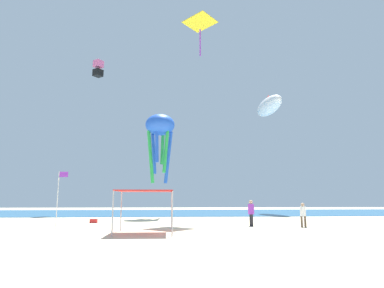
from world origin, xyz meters
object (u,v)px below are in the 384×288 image
(canopy_tent, at_px, (145,192))
(kite_octopus_blue, at_px, (160,128))
(banner_flag, at_px, (59,194))
(kite_inflatable_white, at_px, (269,106))
(cooler_box, at_px, (94,221))
(person_leftmost, at_px, (251,211))
(kite_box_pink, at_px, (98,69))
(person_near_tent, at_px, (303,213))
(kite_diamond_yellow, at_px, (200,24))

(canopy_tent, xyz_separation_m, kite_octopus_blue, (0.36, 15.46, 7.04))
(kite_octopus_blue, bearing_deg, banner_flag, -10.37)
(kite_inflatable_white, bearing_deg, cooler_box, 128.08)
(person_leftmost, height_order, kite_box_pink, kite_box_pink)
(kite_inflatable_white, bearing_deg, canopy_tent, 146.08)
(banner_flag, xyz_separation_m, cooler_box, (1.22, 5.07, -2.03))
(banner_flag, bearing_deg, kite_octopus_blue, 63.07)
(cooler_box, bearing_deg, kite_box_pink, 103.33)
(person_near_tent, height_order, banner_flag, banner_flag)
(person_leftmost, xyz_separation_m, kite_inflatable_white, (8.46, 21.57, 14.01))
(person_near_tent, bearing_deg, kite_inflatable_white, -117.97)
(canopy_tent, height_order, cooler_box, canopy_tent)
(kite_box_pink, bearing_deg, person_near_tent, 78.11)
(kite_octopus_blue, relative_size, kite_inflatable_white, 0.91)
(cooler_box, distance_m, kite_octopus_blue, 12.56)
(person_near_tent, height_order, kite_box_pink, kite_box_pink)
(cooler_box, distance_m, kite_inflatable_white, 30.60)
(person_leftmost, distance_m, kite_octopus_blue, 15.43)
(person_near_tent, relative_size, cooler_box, 2.83)
(person_near_tent, height_order, kite_octopus_blue, kite_octopus_blue)
(person_leftmost, distance_m, kite_diamond_yellow, 19.69)
(person_leftmost, distance_m, kite_inflatable_white, 27.07)
(canopy_tent, relative_size, person_leftmost, 1.74)
(canopy_tent, xyz_separation_m, person_near_tent, (10.47, 3.28, -1.30))
(canopy_tent, distance_m, banner_flag, 6.69)
(banner_flag, height_order, kite_inflatable_white, kite_inflatable_white)
(person_near_tent, bearing_deg, canopy_tent, 2.24)
(banner_flag, height_order, kite_octopus_blue, kite_octopus_blue)
(kite_diamond_yellow, bearing_deg, canopy_tent, -158.21)
(kite_inflatable_white, bearing_deg, banner_flag, 133.67)
(banner_flag, relative_size, kite_inflatable_white, 0.45)
(banner_flag, relative_size, kite_diamond_yellow, 0.97)
(banner_flag, relative_size, cooler_box, 6.40)
(banner_flag, bearing_deg, kite_inflatable_white, 46.50)
(cooler_box, distance_m, kite_diamond_yellow, 21.21)
(banner_flag, xyz_separation_m, kite_octopus_blue, (6.17, 12.15, 7.09))
(person_leftmost, bearing_deg, kite_octopus_blue, 27.69)
(kite_octopus_blue, bearing_deg, kite_diamond_yellow, 61.10)
(person_near_tent, height_order, kite_diamond_yellow, kite_diamond_yellow)
(person_near_tent, distance_m, kite_diamond_yellow, 20.92)
(canopy_tent, bearing_deg, kite_inflatable_white, 58.91)
(kite_inflatable_white, height_order, kite_box_pink, kite_box_pink)
(kite_octopus_blue, distance_m, kite_box_pink, 17.75)
(person_leftmost, bearing_deg, banner_flag, 90.80)
(person_near_tent, bearing_deg, banner_flag, -15.27)
(kite_box_pink, height_order, kite_diamond_yellow, kite_box_pink)
(person_leftmost, height_order, kite_inflatable_white, kite_inflatable_white)
(banner_flag, xyz_separation_m, kite_box_pink, (-2.98, 22.82, 17.93))
(kite_inflatable_white, xyz_separation_m, kite_diamond_yellow, (-11.32, -14.43, 4.13))
(cooler_box, relative_size, kite_octopus_blue, 0.08)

